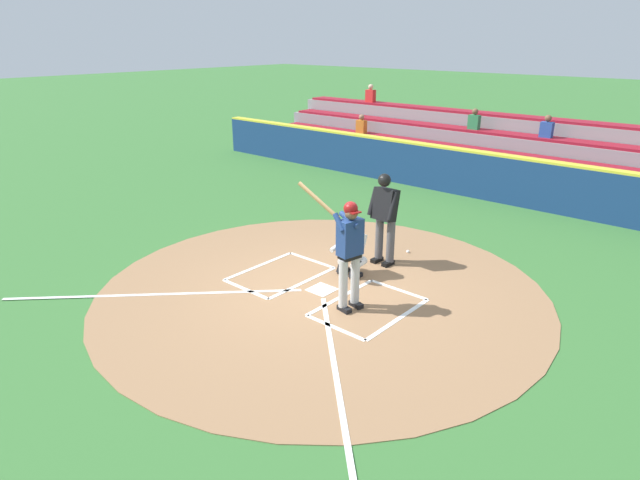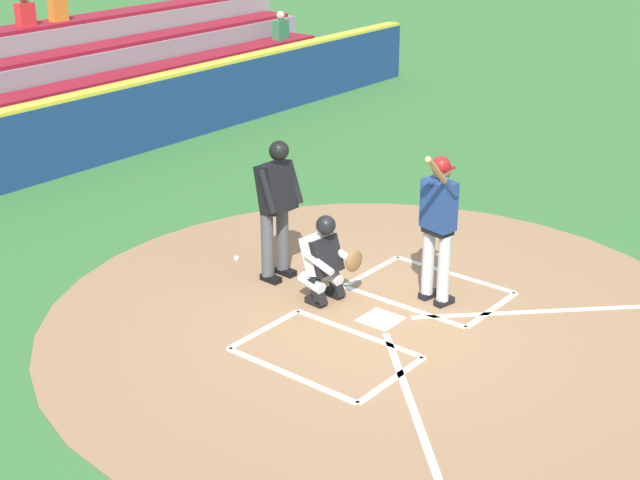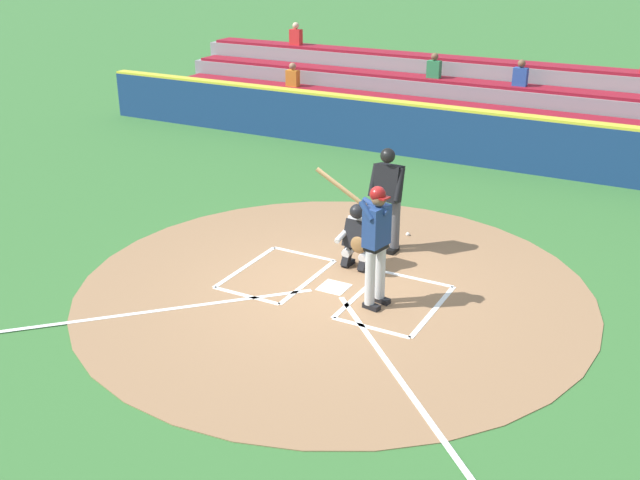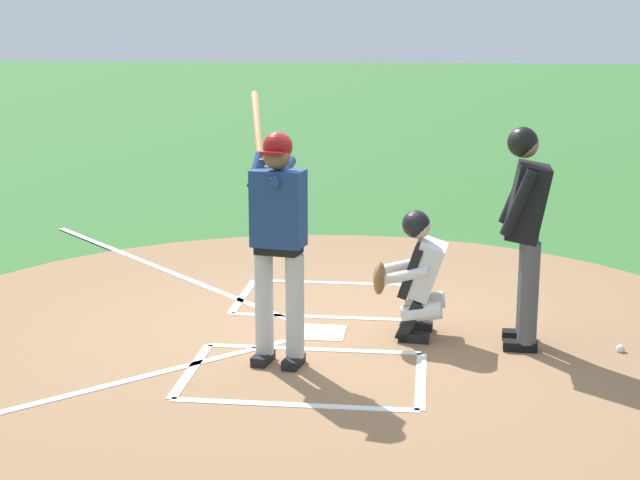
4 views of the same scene
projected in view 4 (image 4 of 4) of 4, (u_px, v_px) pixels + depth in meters
ground_plane at (320, 334)px, 8.39m from camera, size 120.00×120.00×0.00m
dirt_circle at (320, 333)px, 8.39m from camera, size 8.00×8.00×0.01m
home_plate_and_chalk at (223, 329)px, 8.48m from camera, size 7.93×4.91×0.01m
batter at (278, 231)px, 7.41m from camera, size 1.03×0.58×2.13m
catcher at (417, 272)px, 8.16m from camera, size 0.59×0.64×1.13m
plate_umpire at (526, 222)px, 7.83m from camera, size 0.59×0.43×1.86m
baseball at (621, 349)px, 7.89m from camera, size 0.07×0.07×0.07m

